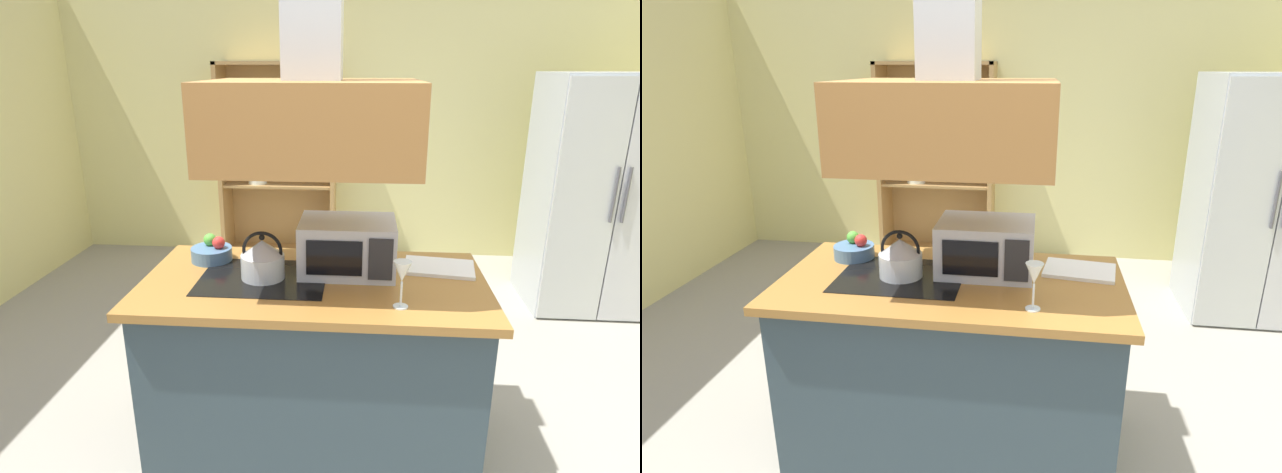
% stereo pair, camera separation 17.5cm
% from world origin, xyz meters
% --- Properties ---
extents(ground_plane, '(7.80, 7.80, 0.00)m').
position_xyz_m(ground_plane, '(0.00, 0.00, 0.00)').
color(ground_plane, gray).
extents(wall_back, '(6.00, 0.12, 2.70)m').
position_xyz_m(wall_back, '(0.00, 3.00, 1.35)').
color(wall_back, '#DCD587').
rests_on(wall_back, ground).
extents(kitchen_island, '(1.63, 0.86, 0.90)m').
position_xyz_m(kitchen_island, '(-0.23, 0.06, 0.45)').
color(kitchen_island, '#314148').
rests_on(kitchen_island, ground).
extents(range_hood, '(0.90, 0.70, 1.25)m').
position_xyz_m(range_hood, '(-0.23, 0.06, 1.74)').
color(range_hood, '#A06B33').
extents(refrigerator, '(0.90, 0.77, 1.82)m').
position_xyz_m(refrigerator, '(1.79, 1.89, 0.91)').
color(refrigerator, '#B1BBC1').
rests_on(refrigerator, ground).
extents(dish_cabinet, '(1.11, 0.40, 1.90)m').
position_xyz_m(dish_cabinet, '(-0.83, 2.78, 0.84)').
color(dish_cabinet, '#A97E46').
rests_on(dish_cabinet, ground).
extents(kettle, '(0.21, 0.21, 0.23)m').
position_xyz_m(kettle, '(-0.48, 0.06, 1.00)').
color(kettle, silver).
rests_on(kettle, kitchen_island).
extents(cutting_board, '(0.37, 0.29, 0.02)m').
position_xyz_m(cutting_board, '(0.38, 0.25, 0.91)').
color(cutting_board, white).
rests_on(cutting_board, kitchen_island).
extents(microwave, '(0.46, 0.35, 0.26)m').
position_xyz_m(microwave, '(-0.08, 0.18, 1.03)').
color(microwave, '#B7BABF').
rests_on(microwave, kitchen_island).
extents(wine_glass_on_counter, '(0.08, 0.08, 0.21)m').
position_xyz_m(wine_glass_on_counter, '(0.16, -0.20, 1.05)').
color(wine_glass_on_counter, silver).
rests_on(wine_glass_on_counter, kitchen_island).
extents(fruit_bowl, '(0.21, 0.21, 0.13)m').
position_xyz_m(fruit_bowl, '(-0.79, 0.28, 0.95)').
color(fruit_bowl, '#4C7299').
rests_on(fruit_bowl, kitchen_island).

